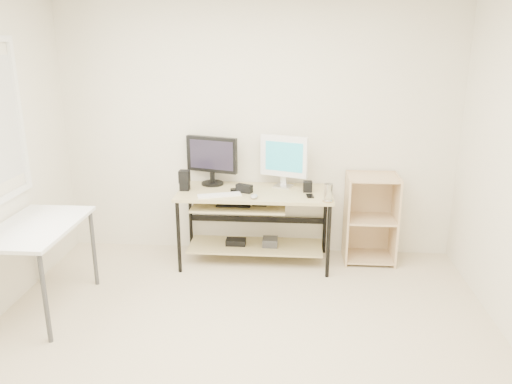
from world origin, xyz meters
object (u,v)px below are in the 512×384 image
at_px(side_table, 36,234).
at_px(shelf_unit, 370,217).
at_px(white_imac, 284,158).
at_px(black_monitor, 212,157).
at_px(desk, 252,212).
at_px(audio_controller, 185,180).

xyz_separation_m(side_table, shelf_unit, (2.83, 1.22, -0.22)).
bearing_deg(white_imac, black_monitor, -163.16).
distance_m(side_table, black_monitor, 1.80).
height_order(desk, side_table, same).
bearing_deg(desk, side_table, -147.35).
bearing_deg(side_table, white_imac, 32.20).
xyz_separation_m(black_monitor, audio_controller, (-0.24, -0.18, -0.19)).
bearing_deg(black_monitor, audio_controller, -126.34).
xyz_separation_m(black_monitor, white_imac, (0.72, -0.03, 0.02)).
height_order(side_table, white_imac, white_imac).
xyz_separation_m(white_imac, audio_controller, (-0.97, -0.15, -0.21)).
distance_m(black_monitor, white_imac, 0.73).
distance_m(side_table, audio_controller, 1.47).
height_order(desk, black_monitor, black_monitor).
xyz_separation_m(desk, black_monitor, (-0.43, 0.20, 0.49)).
height_order(shelf_unit, white_imac, white_imac).
distance_m(desk, audio_controller, 0.73).
distance_m(desk, side_table, 1.97).
distance_m(desk, shelf_unit, 1.19).
bearing_deg(black_monitor, shelf_unit, 15.16).
xyz_separation_m(shelf_unit, audio_controller, (-1.84, -0.14, 0.39)).
bearing_deg(shelf_unit, side_table, -156.67).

